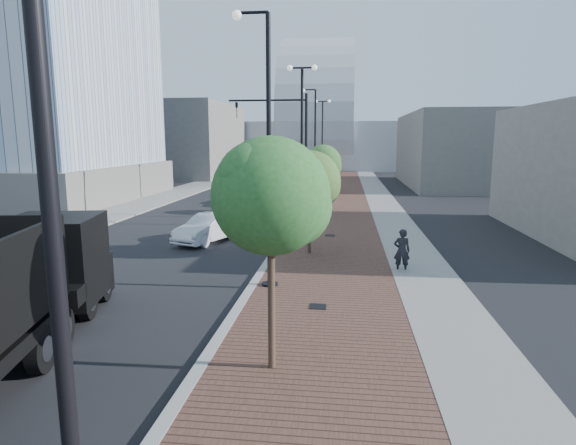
# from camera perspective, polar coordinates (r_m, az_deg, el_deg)

# --- Properties ---
(sidewalk) EXTENTS (7.00, 140.00, 0.12)m
(sidewalk) POSITION_cam_1_polar(r_m,az_deg,el_deg) (46.11, 7.28, 3.50)
(sidewalk) COLOR #4C2D23
(sidewalk) RESTS_ON ground
(concrete_strip) EXTENTS (2.40, 140.00, 0.13)m
(concrete_strip) POSITION_cam_1_polar(r_m,az_deg,el_deg) (46.21, 10.63, 3.43)
(concrete_strip) COLOR slate
(concrete_strip) RESTS_ON ground
(curb) EXTENTS (0.30, 140.00, 0.14)m
(curb) POSITION_cam_1_polar(r_m,az_deg,el_deg) (46.21, 2.93, 3.59)
(curb) COLOR gray
(curb) RESTS_ON ground
(west_sidewalk) EXTENTS (4.00, 140.00, 0.12)m
(west_sidewalk) POSITION_cam_1_polar(r_m,az_deg,el_deg) (48.85, -12.50, 3.70)
(west_sidewalk) COLOR slate
(west_sidewalk) RESTS_ON ground
(white_sedan) EXTENTS (2.91, 4.54, 1.41)m
(white_sedan) POSITION_cam_1_polar(r_m,az_deg,el_deg) (24.52, -9.43, -0.64)
(white_sedan) COLOR silver
(white_sedan) RESTS_ON ground
(dark_car_mid) EXTENTS (2.58, 5.06, 1.37)m
(dark_car_mid) POSITION_cam_1_polar(r_m,az_deg,el_deg) (38.49, -5.44, 3.21)
(dark_car_mid) COLOR black
(dark_car_mid) RESTS_ON ground
(dark_car_far) EXTENTS (4.01, 5.63, 1.51)m
(dark_car_far) POSITION_cam_1_polar(r_m,az_deg,el_deg) (43.76, -2.35, 4.15)
(dark_car_far) COLOR black
(dark_car_far) RESTS_ON ground
(pedestrian) EXTENTS (0.64, 0.43, 1.73)m
(pedestrian) POSITION_cam_1_polar(r_m,az_deg,el_deg) (19.07, 13.46, -3.32)
(pedestrian) COLOR black
(pedestrian) RESTS_ON ground
(streetlight_0) EXTENTS (1.72, 0.56, 9.28)m
(streetlight_0) POSITION_cam_1_polar(r_m,az_deg,el_deg) (4.61, -26.81, 4.95)
(streetlight_0) COLOR black
(streetlight_0) RESTS_ON ground
(streetlight_1) EXTENTS (1.44, 0.56, 9.21)m
(streetlight_1) POSITION_cam_1_polar(r_m,az_deg,el_deg) (16.07, -2.69, 7.07)
(streetlight_1) COLOR black
(streetlight_1) RESTS_ON ground
(streetlight_2) EXTENTS (1.72, 0.56, 9.28)m
(streetlight_2) POSITION_cam_1_polar(r_m,az_deg,el_deg) (27.95, 1.66, 9.25)
(streetlight_2) COLOR black
(streetlight_2) RESTS_ON ground
(streetlight_3) EXTENTS (1.44, 0.56, 9.21)m
(streetlight_3) POSITION_cam_1_polar(r_m,az_deg,el_deg) (39.93, 3.08, 8.75)
(streetlight_3) COLOR black
(streetlight_3) RESTS_ON ground
(streetlight_4) EXTENTS (1.72, 0.56, 9.28)m
(streetlight_4) POSITION_cam_1_polar(r_m,az_deg,el_deg) (51.89, 4.11, 9.52)
(streetlight_4) COLOR black
(streetlight_4) RESTS_ON ground
(traffic_mast) EXTENTS (5.09, 0.20, 8.00)m
(traffic_mast) POSITION_cam_1_polar(r_m,az_deg,el_deg) (31.02, 0.49, 9.62)
(traffic_mast) COLOR black
(traffic_mast) RESTS_ON ground
(tree_0) EXTENTS (2.54, 2.52, 5.22)m
(tree_0) POSITION_cam_1_polar(r_m,az_deg,el_deg) (10.04, -1.79, 3.11)
(tree_0) COLOR #382619
(tree_0) RESTS_ON ground
(tree_1) EXTENTS (2.72, 2.72, 4.68)m
(tree_1) POSITION_cam_1_polar(r_m,az_deg,el_deg) (20.99, 2.75, 4.90)
(tree_1) COLOR #382619
(tree_1) RESTS_ON ground
(tree_2) EXTENTS (2.54, 2.52, 4.80)m
(tree_2) POSITION_cam_1_polar(r_m,az_deg,el_deg) (32.93, 4.28, 7.08)
(tree_2) COLOR #382619
(tree_2) RESTS_ON ground
(tree_3) EXTENTS (2.30, 2.23, 4.42)m
(tree_3) POSITION_cam_1_polar(r_m,az_deg,el_deg) (44.92, 4.99, 7.50)
(tree_3) COLOR #382619
(tree_3) RESTS_ON ground
(tower_podium) EXTENTS (19.00, 19.00, 3.00)m
(tower_podium) POSITION_cam_1_polar(r_m,az_deg,el_deg) (46.70, -28.79, 4.21)
(tower_podium) COLOR slate
(tower_podium) RESTS_ON ground
(convention_center) EXTENTS (50.00, 30.00, 50.00)m
(convention_center) POSITION_cam_1_polar(r_m,az_deg,el_deg) (90.98, 3.69, 10.42)
(convention_center) COLOR #A1A5AB
(convention_center) RESTS_ON ground
(commercial_block_nw) EXTENTS (14.00, 20.00, 10.00)m
(commercial_block_nw) POSITION_cam_1_polar(r_m,az_deg,el_deg) (69.78, -12.68, 9.55)
(commercial_block_nw) COLOR #635F59
(commercial_block_nw) RESTS_ON ground
(commercial_block_ne) EXTENTS (12.00, 22.00, 8.00)m
(commercial_block_ne) POSITION_cam_1_polar(r_m,az_deg,el_deg) (57.30, 20.04, 8.17)
(commercial_block_ne) COLOR #5F5B56
(commercial_block_ne) RESTS_ON ground
(utility_cover_1) EXTENTS (0.50, 0.50, 0.02)m
(utility_cover_1) POSITION_cam_1_polar(r_m,az_deg,el_deg) (14.72, 3.60, -9.99)
(utility_cover_1) COLOR black
(utility_cover_1) RESTS_ON sidewalk
(utility_cover_2) EXTENTS (0.50, 0.50, 0.02)m
(utility_cover_2) POSITION_cam_1_polar(r_m,az_deg,el_deg) (25.34, 5.04, -1.53)
(utility_cover_2) COLOR black
(utility_cover_2) RESTS_ON sidewalk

